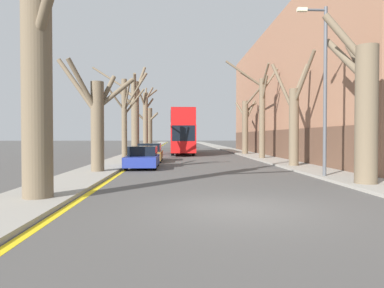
{
  "coord_description": "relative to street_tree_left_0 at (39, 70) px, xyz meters",
  "views": [
    {
      "loc": [
        -1.67,
        -8.92,
        1.91
      ],
      "look_at": [
        -0.18,
        22.99,
        1.21
      ],
      "focal_mm": 32.0,
      "sensor_mm": 36.0,
      "label": 1
    }
  ],
  "objects": [
    {
      "name": "parked_car_1",
      "position": [
        1.97,
        16.0,
        -3.2
      ],
      "size": [
        1.86,
        4.39,
        1.39
      ],
      "color": "olive",
      "rests_on": "ground"
    },
    {
      "name": "sidewalk_right",
      "position": [
        11.64,
        48.67,
        -3.79
      ],
      "size": [
        2.42,
        120.0,
        0.12
      ],
      "primitive_type": "cube",
      "color": "gray",
      "rests_on": "ground"
    },
    {
      "name": "street_tree_right_2",
      "position": [
        11.13,
        18.09,
        0.16
      ],
      "size": [
        4.51,
        2.26,
        8.31
      ],
      "color": "brown",
      "rests_on": "ground"
    },
    {
      "name": "sidewalk_left",
      "position": [
        -0.32,
        48.67,
        -3.79
      ],
      "size": [
        2.42,
        120.0,
        0.12
      ],
      "primitive_type": "cube",
      "color": "gray",
      "rests_on": "ground"
    },
    {
      "name": "lamp_post",
      "position": [
        10.69,
        5.08,
        0.51
      ],
      "size": [
        1.4,
        0.2,
        7.8
      ],
      "color": "#4C4F54",
      "rests_on": "ground"
    },
    {
      "name": "street_tree_left_0",
      "position": [
        0.0,
        0.0,
        0.0
      ],
      "size": [
        2.7,
        4.05,
        8.61
      ],
      "color": "brown",
      "rests_on": "ground"
    },
    {
      "name": "parked_car_0",
      "position": [
        1.97,
        10.64,
        -3.22
      ],
      "size": [
        1.85,
        4.26,
        1.32
      ],
      "color": "navy",
      "rests_on": "ground"
    },
    {
      "name": "double_decker_bus",
      "position": [
        4.69,
        27.36,
        -1.21
      ],
      "size": [
        2.43,
        11.43,
        4.69
      ],
      "color": "red",
      "rests_on": "ground"
    },
    {
      "name": "street_tree_left_4",
      "position": [
        0.22,
        32.61,
        0.33
      ],
      "size": [
        2.39,
        3.22,
        8.16
      ],
      "color": "brown",
      "rests_on": "ground"
    },
    {
      "name": "street_tree_left_2",
      "position": [
        -0.01,
        16.4,
        -0.26
      ],
      "size": [
        4.25,
        2.47,
        7.43
      ],
      "color": "brown",
      "rests_on": "ground"
    },
    {
      "name": "street_tree_right_3",
      "position": [
        11.31,
        25.21,
        -0.58
      ],
      "size": [
        2.49,
        4.24,
        7.44
      ],
      "color": "brown",
      "rests_on": "ground"
    },
    {
      "name": "building_facade_right",
      "position": [
        17.84,
        22.0,
        2.34
      ],
      "size": [
        10.08,
        35.77,
        12.41
      ],
      "color": "#93664C",
      "rests_on": "ground"
    },
    {
      "name": "street_tree_left_1",
      "position": [
        -0.13,
        7.69,
        -1.03
      ],
      "size": [
        4.11,
        2.29,
        6.04
      ],
      "color": "brown",
      "rests_on": "ground"
    },
    {
      "name": "street_tree_left_5",
      "position": [
        0.01,
        40.66,
        -0.62
      ],
      "size": [
        3.17,
        3.23,
        6.09
      ],
      "color": "brown",
      "rests_on": "ground"
    },
    {
      "name": "kerb_line_stripe",
      "position": [
        1.07,
        48.67,
        -3.85
      ],
      "size": [
        0.24,
        120.0,
        0.01
      ],
      "primitive_type": "cube",
      "color": "yellow",
      "rests_on": "ground"
    },
    {
      "name": "street_tree_left_3",
      "position": [
        -0.04,
        23.74,
        0.35
      ],
      "size": [
        2.89,
        3.95,
        9.01
      ],
      "color": "brown",
      "rests_on": "ground"
    },
    {
      "name": "street_tree_right_1",
      "position": [
        11.29,
        10.58,
        -0.87
      ],
      "size": [
        2.49,
        3.4,
        6.79
      ],
      "color": "brown",
      "rests_on": "ground"
    },
    {
      "name": "street_tree_right_0",
      "position": [
        11.26,
        2.73,
        -0.64
      ],
      "size": [
        2.43,
        3.57,
        6.86
      ],
      "color": "brown",
      "rests_on": "ground"
    },
    {
      "name": "ground_plane",
      "position": [
        5.66,
        -1.33,
        -3.85
      ],
      "size": [
        300.0,
        300.0,
        0.0
      ],
      "primitive_type": "plane",
      "color": "#4C4947"
    }
  ]
}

